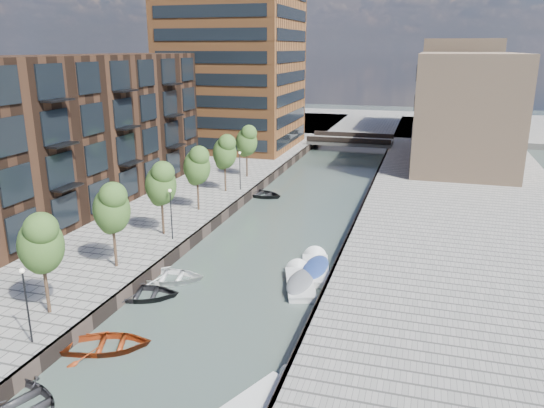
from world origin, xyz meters
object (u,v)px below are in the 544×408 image
at_px(tree_5, 225,151).
at_px(sloop_4, 260,196).
at_px(sloop_1, 142,298).
at_px(sloop_2, 107,349).
at_px(bridge, 351,141).
at_px(motorboat_4, 300,282).
at_px(tree_6, 247,140).
at_px(tree_1, 41,242).
at_px(tree_4, 197,165).
at_px(sloop_0, 21,408).
at_px(car, 422,148).
at_px(motorboat_2, 264,402).
at_px(tree_2, 111,207).
at_px(motorboat_3, 315,268).
at_px(sloop_3, 168,281).
at_px(tree_3, 161,183).

relative_size(tree_5, sloop_4, 1.16).
relative_size(sloop_1, sloop_2, 1.01).
bearing_deg(bridge, motorboat_4, -85.55).
bearing_deg(motorboat_4, tree_6, 116.31).
height_order(tree_1, tree_4, same).
height_order(tree_5, sloop_0, tree_5).
xyz_separation_m(sloop_0, car, (16.17, 62.27, 1.69)).
height_order(tree_4, motorboat_2, tree_4).
height_order(tree_1, tree_2, same).
distance_m(tree_2, motorboat_3, 14.98).
bearing_deg(sloop_3, bridge, -18.08).
height_order(sloop_1, car, car).
height_order(sloop_3, motorboat_2, motorboat_2).
bearing_deg(sloop_2, sloop_4, -19.39).
bearing_deg(tree_1, sloop_3, 65.80).
distance_m(tree_1, tree_2, 7.00).
bearing_deg(sloop_4, tree_3, -176.96).
xyz_separation_m(tree_5, sloop_0, (3.45, -34.48, -5.31)).
height_order(sloop_3, sloop_4, sloop_3).
bearing_deg(sloop_2, tree_6, -14.79).
height_order(tree_1, tree_5, same).
bearing_deg(sloop_3, motorboat_2, -148.85).
bearing_deg(motorboat_3, tree_5, 129.82).
height_order(tree_2, sloop_0, tree_2).
bearing_deg(motorboat_2, sloop_4, 107.87).
xyz_separation_m(tree_4, motorboat_2, (13.91, -24.10, -5.21)).
bearing_deg(tree_3, car, 64.85).
distance_m(tree_1, car, 59.25).
bearing_deg(tree_6, tree_3, -90.00).
bearing_deg(car, motorboat_2, -78.86).
relative_size(sloop_3, motorboat_3, 0.90).
relative_size(tree_3, motorboat_2, 1.09).
xyz_separation_m(tree_4, motorboat_3, (13.03, -8.63, -5.09)).
height_order(bridge, sloop_0, bridge).
height_order(tree_1, sloop_2, tree_1).
relative_size(tree_5, tree_6, 1.00).
distance_m(sloop_0, car, 64.36).
relative_size(tree_1, sloop_0, 1.15).
bearing_deg(tree_2, sloop_1, -34.11).
bearing_deg(car, tree_5, -108.54).
bearing_deg(tree_1, bridge, 82.07).
height_order(bridge, tree_2, tree_2).
xyz_separation_m(bridge, tree_4, (-8.50, -40.00, 3.92)).
distance_m(tree_5, car, 34.21).
height_order(sloop_2, sloop_4, sloop_4).
distance_m(motorboat_4, car, 46.63).
xyz_separation_m(tree_2, tree_3, (0.00, 7.00, 0.00)).
bearing_deg(motorboat_2, motorboat_4, 96.31).
bearing_deg(sloop_0, bridge, 17.08).
bearing_deg(tree_3, tree_5, 90.00).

